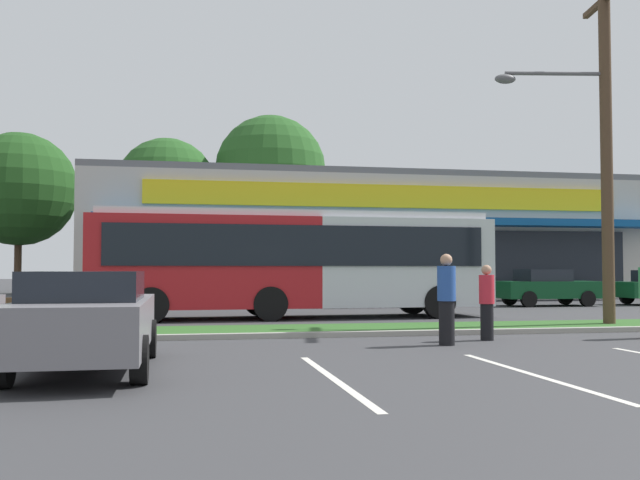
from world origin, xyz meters
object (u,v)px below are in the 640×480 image
Objects in this scene: utility_pole at (600,138)px; car_1 at (87,319)px; city_bus at (294,260)px; pedestrian_mid at (447,299)px; car_2 at (547,287)px; car_5 at (375,288)px; pedestrian_by_pole at (487,302)px.

utility_pole is 1.96× the size of car_1.
city_bus is (-7.11, 5.23, -3.10)m from utility_pole.
utility_pole is 7.40m from pedestrian_mid.
utility_pole is 13.73m from car_1.
car_1 is 1.12× the size of car_2.
pedestrian_mid is at bearing -149.86° from utility_pole.
car_5 is 2.48× the size of pedestrian_mid.
city_bus is 8.59m from pedestrian_mid.
pedestrian_mid is at bearing 11.70° from pedestrian_by_pole.
pedestrian_mid is (-5.40, -3.14, -3.97)m from utility_pole.
pedestrian_by_pole is at bearing -85.62° from pedestrian_mid.
utility_pole reaches higher than car_2.
car_5 is 14.51m from pedestrian_mid.
car_2 is 7.15m from car_5.
car_1 is 1.04× the size of car_5.
city_bus is at bearing -16.77° from pedestrian_mid.
pedestrian_by_pole is at bearing -123.09° from car_2.
car_1 is at bearing 81.95° from pedestrian_mid.
city_bus is 12.53m from car_2.
pedestrian_mid is at bearing -69.70° from car_1.
car_2 is at bearing -63.41° from pedestrian_mid.
car_2 reaches higher than car_5.
car_2 is (11.31, 5.30, -1.00)m from city_bus.
city_bus reaches higher than car_2.
utility_pole is 5.05× the size of pedestrian_mid.
city_bus is 2.77× the size of car_5.
city_bus reaches higher than car_5.
car_1 is 2.57× the size of pedestrian_mid.
car_5 is (-2.93, 11.16, -4.10)m from utility_pole.
car_2 is 0.93× the size of car_5.
city_bus is at bearing -90.16° from pedestrian_by_pole.
city_bus reaches higher than pedestrian_mid.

